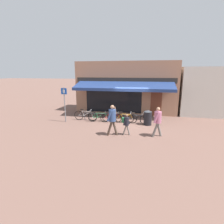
# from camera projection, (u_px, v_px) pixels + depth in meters

# --- Properties ---
(ground_plane) EXTENTS (160.00, 160.00, 0.00)m
(ground_plane) POSITION_uv_depth(u_px,v_px,m) (130.00, 123.00, 12.83)
(ground_plane) COLOR brown
(shop_front) EXTENTS (8.88, 4.79, 4.53)m
(shop_front) POSITION_uv_depth(u_px,v_px,m) (127.00, 87.00, 16.24)
(shop_front) COLOR #9E7056
(shop_front) RESTS_ON ground_plane
(neighbour_building) EXTENTS (6.99, 4.00, 4.04)m
(neighbour_building) POSITION_uv_depth(u_px,v_px,m) (220.00, 91.00, 15.20)
(neighbour_building) COLOR beige
(neighbour_building) RESTS_ON ground_plane
(bike_rack_rail) EXTENTS (4.38, 0.04, 0.57)m
(bike_rack_rail) POSITION_uv_depth(u_px,v_px,m) (112.00, 115.00, 13.08)
(bike_rack_rail) COLOR #47494F
(bike_rack_rail) RESTS_ON ground_plane
(bicycle_silver) EXTENTS (1.83, 0.52, 0.87)m
(bicycle_silver) POSITION_uv_depth(u_px,v_px,m) (86.00, 115.00, 13.34)
(bicycle_silver) COLOR black
(bicycle_silver) RESTS_ON ground_plane
(bicycle_green) EXTENTS (1.68, 0.71, 0.81)m
(bicycle_green) POSITION_uv_depth(u_px,v_px,m) (100.00, 117.00, 13.06)
(bicycle_green) COLOR black
(bicycle_green) RESTS_ON ground_plane
(bicycle_red) EXTENTS (1.74, 0.52, 0.79)m
(bicycle_red) POSITION_uv_depth(u_px,v_px,m) (112.00, 118.00, 12.81)
(bicycle_red) COLOR black
(bicycle_red) RESTS_ON ground_plane
(bicycle_orange) EXTENTS (1.79, 0.52, 0.83)m
(bicycle_orange) POSITION_uv_depth(u_px,v_px,m) (125.00, 118.00, 12.66)
(bicycle_orange) COLOR black
(bicycle_orange) RESTS_ON ground_plane
(bicycle_black) EXTENTS (1.75, 0.72, 0.82)m
(bicycle_black) POSITION_uv_depth(u_px,v_px,m) (137.00, 119.00, 12.56)
(bicycle_black) COLOR black
(bicycle_black) RESTS_ON ground_plane
(pedestrian_adult) EXTENTS (0.66, 0.65, 1.82)m
(pedestrian_adult) POSITION_uv_depth(u_px,v_px,m) (112.00, 117.00, 10.03)
(pedestrian_adult) COLOR #47382D
(pedestrian_adult) RESTS_ON ground_plane
(pedestrian_child) EXTENTS (0.51, 0.38, 1.27)m
(pedestrian_child) POSITION_uv_depth(u_px,v_px,m) (126.00, 122.00, 10.14)
(pedestrian_child) COLOR slate
(pedestrian_child) RESTS_ON ground_plane
(pedestrian_second_adult) EXTENTS (0.60, 0.66, 1.73)m
(pedestrian_second_adult) POSITION_uv_depth(u_px,v_px,m) (158.00, 119.00, 9.84)
(pedestrian_second_adult) COLOR slate
(pedestrian_second_adult) RESTS_ON ground_plane
(litter_bin) EXTENTS (0.56, 0.56, 1.06)m
(litter_bin) POSITION_uv_depth(u_px,v_px,m) (148.00, 118.00, 12.16)
(litter_bin) COLOR black
(litter_bin) RESTS_ON ground_plane
(parking_sign) EXTENTS (0.44, 0.07, 2.57)m
(parking_sign) POSITION_uv_depth(u_px,v_px,m) (64.00, 101.00, 12.67)
(parking_sign) COLOR slate
(parking_sign) RESTS_ON ground_plane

